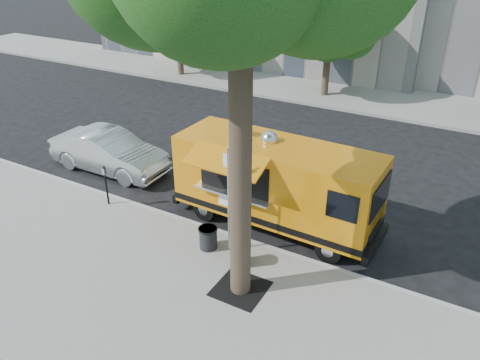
% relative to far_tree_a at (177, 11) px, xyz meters
% --- Properties ---
extents(ground, '(120.00, 120.00, 0.00)m').
position_rel_far_tree_a_xyz_m(ground, '(10.00, -12.30, -3.78)').
color(ground, black).
rests_on(ground, ground).
extents(sidewalk, '(60.00, 6.00, 0.15)m').
position_rel_far_tree_a_xyz_m(sidewalk, '(10.00, -16.30, -3.70)').
color(sidewalk, gray).
rests_on(sidewalk, ground).
extents(curb, '(60.00, 0.14, 0.16)m').
position_rel_far_tree_a_xyz_m(curb, '(10.00, -13.23, -3.70)').
color(curb, '#999993').
rests_on(curb, ground).
extents(far_sidewalk, '(60.00, 5.00, 0.15)m').
position_rel_far_tree_a_xyz_m(far_sidewalk, '(10.00, 1.20, -3.70)').
color(far_sidewalk, gray).
rests_on(far_sidewalk, ground).
extents(tree_well, '(1.20, 1.20, 0.02)m').
position_rel_far_tree_a_xyz_m(tree_well, '(12.60, -15.10, -3.62)').
color(tree_well, black).
rests_on(tree_well, sidewalk).
extents(far_tree_a, '(3.42, 3.42, 5.36)m').
position_rel_far_tree_a_xyz_m(far_tree_a, '(0.00, 0.00, 0.00)').
color(far_tree_a, '#33261C').
rests_on(far_tree_a, far_sidewalk).
extents(far_tree_b, '(3.60, 3.60, 5.50)m').
position_rel_far_tree_a_xyz_m(far_tree_b, '(9.00, 0.40, 0.06)').
color(far_tree_b, '#33261C').
rests_on(far_tree_b, far_sidewalk).
extents(sign_post, '(0.28, 0.06, 3.00)m').
position_rel_far_tree_a_xyz_m(sign_post, '(11.55, -13.85, -1.93)').
color(sign_post, silver).
rests_on(sign_post, sidewalk).
extents(parking_meter, '(0.11, 0.11, 1.33)m').
position_rel_far_tree_a_xyz_m(parking_meter, '(7.00, -13.65, -2.79)').
color(parking_meter, black).
rests_on(parking_meter, sidewalk).
extents(food_truck, '(6.26, 2.94, 3.05)m').
position_rel_far_tree_a_xyz_m(food_truck, '(11.97, -11.96, -2.34)').
color(food_truck, orange).
rests_on(food_truck, ground).
extents(sedan, '(4.54, 1.63, 1.49)m').
position_rel_far_tree_a_xyz_m(sedan, '(5.20, -11.62, -3.03)').
color(sedan, silver).
rests_on(sedan, ground).
extents(trash_bin_left, '(0.52, 0.52, 0.63)m').
position_rel_far_tree_a_xyz_m(trash_bin_left, '(11.02, -14.06, -3.29)').
color(trash_bin_left, black).
rests_on(trash_bin_left, sidewalk).
extents(trash_bin_right, '(0.49, 0.49, 0.58)m').
position_rel_far_tree_a_xyz_m(trash_bin_right, '(12.15, -14.23, -3.31)').
color(trash_bin_right, black).
rests_on(trash_bin_right, sidewalk).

